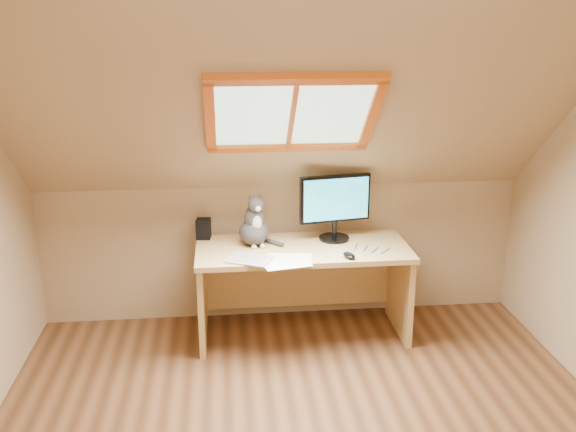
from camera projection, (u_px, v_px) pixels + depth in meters
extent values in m
cube|color=tan|center=(281.00, 251.00, 4.78)|extent=(3.50, 0.02, 1.00)
cube|color=tan|center=(293.00, 102.00, 3.68)|extent=(3.50, 1.56, 1.41)
cube|color=#B2E0CC|center=(292.00, 112.00, 3.78)|extent=(0.90, 0.53, 0.48)
cube|color=orange|center=(292.00, 112.00, 3.78)|extent=(1.02, 0.64, 0.59)
cube|color=tan|center=(303.00, 249.00, 4.39)|extent=(1.46, 0.64, 0.04)
cube|color=tan|center=(202.00, 298.00, 4.42)|extent=(0.04, 0.57, 0.63)
cube|color=tan|center=(400.00, 290.00, 4.56)|extent=(0.04, 0.57, 0.63)
cube|color=tan|center=(298.00, 278.00, 4.77)|extent=(1.36, 0.03, 0.44)
cylinder|color=black|center=(334.00, 238.00, 4.53)|extent=(0.21, 0.21, 0.02)
cylinder|color=black|center=(334.00, 229.00, 4.51)|extent=(0.03, 0.03, 0.12)
cube|color=black|center=(335.00, 198.00, 4.44)|extent=(0.50, 0.12, 0.33)
cube|color=blue|center=(336.00, 199.00, 4.42)|extent=(0.46, 0.09, 0.29)
ellipsoid|color=#433D3B|center=(254.00, 232.00, 4.42)|extent=(0.26, 0.29, 0.18)
ellipsoid|color=#433D3B|center=(254.00, 218.00, 4.38)|extent=(0.16, 0.16, 0.19)
ellipsoid|color=silver|center=(257.00, 223.00, 4.33)|extent=(0.07, 0.05, 0.11)
ellipsoid|color=#433D3B|center=(256.00, 205.00, 4.30)|extent=(0.13, 0.12, 0.10)
sphere|color=silver|center=(258.00, 209.00, 4.27)|extent=(0.04, 0.04, 0.04)
cone|color=#433D3B|center=(250.00, 197.00, 4.30)|extent=(0.06, 0.06, 0.06)
cone|color=#433D3B|center=(260.00, 196.00, 4.32)|extent=(0.06, 0.06, 0.06)
cube|color=black|center=(204.00, 229.00, 4.54)|extent=(0.11, 0.11, 0.14)
cube|color=#B2B2B7|center=(250.00, 260.00, 4.14)|extent=(0.34, 0.30, 0.01)
ellipsoid|color=black|center=(349.00, 255.00, 4.18)|extent=(0.10, 0.13, 0.03)
cube|color=white|center=(281.00, 261.00, 4.12)|extent=(0.33, 0.27, 0.00)
cube|color=white|center=(281.00, 261.00, 4.12)|extent=(0.32, 0.24, 0.00)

